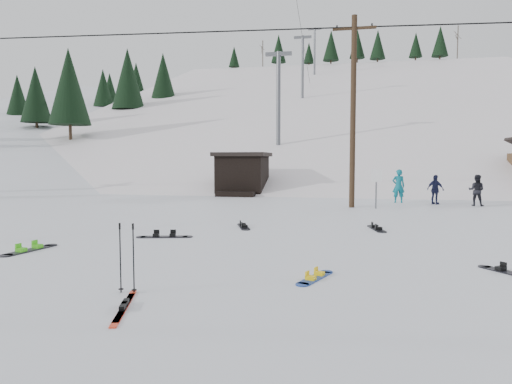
# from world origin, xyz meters

# --- Properties ---
(ground) EXTENTS (200.00, 200.00, 0.00)m
(ground) POSITION_xyz_m (0.00, 0.00, 0.00)
(ground) COLOR silver
(ground) RESTS_ON ground
(ski_slope) EXTENTS (60.00, 85.24, 65.97)m
(ski_slope) POSITION_xyz_m (0.00, 55.00, -12.00)
(ski_slope) COLOR white
(ski_slope) RESTS_ON ground
(ridge_left) EXTENTS (47.54, 95.03, 58.38)m
(ridge_left) POSITION_xyz_m (-36.00, 48.00, -11.00)
(ridge_left) COLOR silver
(ridge_left) RESTS_ON ground
(treeline_left) EXTENTS (20.00, 64.00, 10.00)m
(treeline_left) POSITION_xyz_m (-34.00, 40.00, 0.00)
(treeline_left) COLOR black
(treeline_left) RESTS_ON ground
(treeline_crest) EXTENTS (50.00, 6.00, 10.00)m
(treeline_crest) POSITION_xyz_m (0.00, 86.00, 0.00)
(treeline_crest) COLOR black
(treeline_crest) RESTS_ON ski_slope
(utility_pole) EXTENTS (2.00, 0.26, 9.00)m
(utility_pole) POSITION_xyz_m (2.00, 14.00, 4.68)
(utility_pole) COLOR #3A2819
(utility_pole) RESTS_ON ground
(trail_sign) EXTENTS (0.50, 0.09, 1.85)m
(trail_sign) POSITION_xyz_m (3.10, 13.58, 1.27)
(trail_sign) COLOR #595B60
(trail_sign) RESTS_ON ground
(lift_hut) EXTENTS (3.40, 4.10, 2.75)m
(lift_hut) POSITION_xyz_m (-5.00, 20.94, 1.36)
(lift_hut) COLOR black
(lift_hut) RESTS_ON ground
(lift_tower_near) EXTENTS (2.20, 0.36, 8.00)m
(lift_tower_near) POSITION_xyz_m (-4.00, 30.00, 7.86)
(lift_tower_near) COLOR #595B60
(lift_tower_near) RESTS_ON ski_slope
(lift_tower_mid) EXTENTS (2.20, 0.36, 8.00)m
(lift_tower_mid) POSITION_xyz_m (-4.00, 50.00, 14.36)
(lift_tower_mid) COLOR #595B60
(lift_tower_mid) RESTS_ON ski_slope
(lift_tower_far) EXTENTS (2.20, 0.36, 8.00)m
(lift_tower_far) POSITION_xyz_m (-4.00, 70.00, 20.86)
(lift_tower_far) COLOR #595B60
(lift_tower_far) RESTS_ON ski_slope
(hero_snowboard) EXTENTS (0.64, 1.29, 0.10)m
(hero_snowboard) POSITION_xyz_m (1.22, 0.48, 0.02)
(hero_snowboard) COLOR #163995
(hero_snowboard) RESTS_ON ground
(hero_skis) EXTENTS (0.61, 1.69, 0.09)m
(hero_skis) POSITION_xyz_m (-1.55, -1.87, 0.03)
(hero_skis) COLOR red
(hero_skis) RESTS_ON ground
(ski_poles) EXTENTS (0.33, 0.09, 1.21)m
(ski_poles) POSITION_xyz_m (-1.88, -1.11, 0.62)
(ski_poles) COLOR black
(ski_poles) RESTS_ON ground
(board_scatter_a) EXTENTS (1.62, 0.63, 0.12)m
(board_scatter_a) POSITION_xyz_m (-3.47, 4.28, 0.03)
(board_scatter_a) COLOR black
(board_scatter_a) RESTS_ON ground
(board_scatter_b) EXTENTS (0.72, 1.46, 0.11)m
(board_scatter_b) POSITION_xyz_m (-1.64, 6.71, 0.03)
(board_scatter_b) COLOR black
(board_scatter_b) RESTS_ON ground
(board_scatter_c) EXTENTS (0.54, 1.69, 0.12)m
(board_scatter_c) POSITION_xyz_m (-6.02, 1.75, 0.03)
(board_scatter_c) COLOR black
(board_scatter_c) RESTS_ON ground
(board_scatter_d) EXTENTS (0.96, 1.20, 0.10)m
(board_scatter_d) POSITION_xyz_m (5.04, 1.65, 0.03)
(board_scatter_d) COLOR black
(board_scatter_d) RESTS_ON ground
(board_scatter_f) EXTENTS (0.56, 1.57, 0.11)m
(board_scatter_f) POSITION_xyz_m (2.76, 7.13, 0.03)
(board_scatter_f) COLOR black
(board_scatter_f) RESTS_ON ground
(skier_teal) EXTENTS (0.66, 0.45, 1.77)m
(skier_teal) POSITION_xyz_m (4.43, 16.86, 0.89)
(skier_teal) COLOR #0B6576
(skier_teal) RESTS_ON ground
(skier_dark) EXTENTS (0.92, 0.83, 1.55)m
(skier_dark) POSITION_xyz_m (8.03, 15.89, 0.77)
(skier_dark) COLOR black
(skier_dark) RESTS_ON ground
(skier_navy) EXTENTS (0.92, 0.83, 1.51)m
(skier_navy) POSITION_xyz_m (6.20, 16.36, 0.75)
(skier_navy) COLOR #181C3E
(skier_navy) RESTS_ON ground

